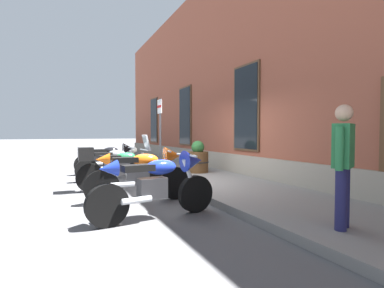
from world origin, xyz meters
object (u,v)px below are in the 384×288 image
(motorcycle_black_sport, at_px, (110,157))
(motorcycle_orange_sport, at_px, (144,172))
(parking_sign, at_px, (160,124))
(barrel_planter, at_px, (198,159))
(motorcycle_grey_naked, at_px, (114,164))
(motorcycle_green_touring, at_px, (117,167))
(motorcycle_blue_sport, at_px, (160,182))
(pedestrian_striped_shirt, at_px, (343,160))

(motorcycle_black_sport, distance_m, motorcycle_orange_sport, 4.28)
(parking_sign, bearing_deg, motorcycle_orange_sport, -24.05)
(motorcycle_black_sport, distance_m, barrel_planter, 2.97)
(parking_sign, relative_size, barrel_planter, 2.35)
(motorcycle_grey_naked, bearing_deg, parking_sign, 99.16)
(motorcycle_grey_naked, bearing_deg, motorcycle_orange_sport, 1.50)
(motorcycle_black_sport, height_order, motorcycle_green_touring, motorcycle_green_touring)
(motorcycle_grey_naked, xyz_separation_m, motorcycle_blue_sport, (4.10, 0.01, 0.10))
(motorcycle_black_sport, relative_size, motorcycle_blue_sport, 0.99)
(pedestrian_striped_shirt, bearing_deg, parking_sign, -176.91)
(motorcycle_orange_sport, relative_size, motorcycle_blue_sport, 0.98)
(motorcycle_black_sport, bearing_deg, motorcycle_green_touring, -5.78)
(parking_sign, bearing_deg, motorcycle_black_sport, -129.50)
(motorcycle_green_touring, distance_m, barrel_planter, 2.88)
(pedestrian_striped_shirt, relative_size, barrel_planter, 1.60)
(motorcycle_grey_naked, distance_m, parking_sign, 1.90)
(parking_sign, bearing_deg, motorcycle_green_touring, -43.78)
(motorcycle_blue_sport, distance_m, pedestrian_striped_shirt, 2.61)
(parking_sign, distance_m, barrel_planter, 1.63)
(motorcycle_green_touring, bearing_deg, motorcycle_black_sport, 174.22)
(motorcycle_black_sport, distance_m, pedestrian_striped_shirt, 7.51)
(motorcycle_blue_sport, height_order, barrel_planter, barrel_planter)
(motorcycle_black_sport, bearing_deg, motorcycle_grey_naked, -4.75)
(motorcycle_grey_naked, relative_size, motorcycle_blue_sport, 0.98)
(motorcycle_grey_naked, bearing_deg, motorcycle_green_touring, -6.73)
(motorcycle_black_sport, height_order, motorcycle_grey_naked, motorcycle_black_sport)
(motorcycle_green_touring, bearing_deg, motorcycle_grey_naked, 173.27)
(motorcycle_green_touring, distance_m, motorcycle_orange_sport, 1.44)
(motorcycle_black_sport, relative_size, parking_sign, 0.91)
(motorcycle_green_touring, relative_size, motorcycle_orange_sport, 1.00)
(pedestrian_striped_shirt, bearing_deg, barrel_planter, 173.01)
(motorcycle_black_sport, distance_m, parking_sign, 2.08)
(motorcycle_green_touring, bearing_deg, motorcycle_orange_sport, 10.08)
(motorcycle_black_sport, distance_m, motorcycle_green_touring, 2.87)
(motorcycle_blue_sport, distance_m, barrel_planter, 4.45)
(motorcycle_blue_sport, relative_size, barrel_planter, 2.16)
(motorcycle_grey_naked, relative_size, barrel_planter, 2.12)
(motorcycle_grey_naked, relative_size, motorcycle_orange_sport, 1.00)
(motorcycle_green_touring, relative_size, barrel_planter, 2.12)
(pedestrian_striped_shirt, xyz_separation_m, barrel_planter, (-5.52, 0.68, -0.47))
(motorcycle_green_touring, distance_m, pedestrian_striped_shirt, 4.89)
(motorcycle_black_sport, distance_m, motorcycle_grey_naked, 1.37)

